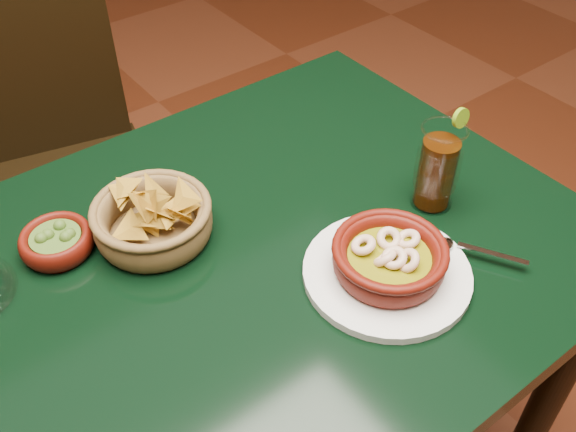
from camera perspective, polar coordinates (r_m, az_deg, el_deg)
dining_table at (r=1.02m, az=-7.01°, el=-9.18°), size 1.20×0.80×0.75m
dining_chair at (r=1.61m, az=-19.97°, el=4.27°), size 0.52×0.52×0.93m
shrimp_plate at (r=0.93m, az=8.95°, el=-4.03°), size 0.30×0.25×0.07m
chip_basket at (r=1.00m, az=-11.92°, el=-0.32°), size 0.22×0.22×0.13m
guacamole_ramekin at (r=1.02m, az=-19.87°, el=-2.13°), size 0.13×0.13×0.04m
cola_drink at (r=1.04m, az=13.14°, el=4.20°), size 0.15×0.15×0.17m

